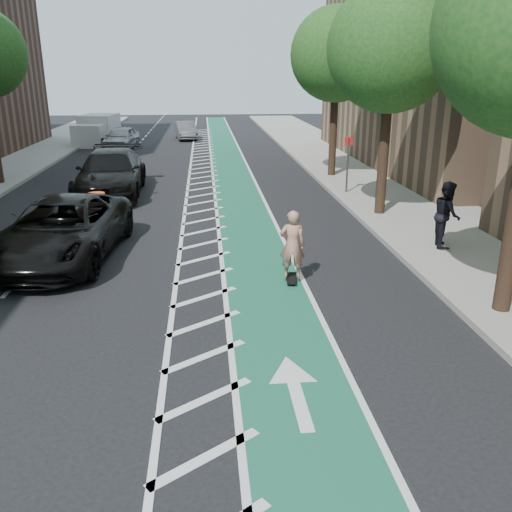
{
  "coord_description": "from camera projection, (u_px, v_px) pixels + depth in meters",
  "views": [
    {
      "loc": [
        1.62,
        -10.35,
        5.0
      ],
      "look_at": [
        2.69,
        1.08,
        1.1
      ],
      "focal_mm": 38.0,
      "sensor_mm": 36.0,
      "label": 1
    }
  ],
  "objects": [
    {
      "name": "barrel_b",
      "position": [
        118.0,
        198.0,
        21.1
      ],
      "size": [
        0.58,
        0.58,
        0.79
      ],
      "color": "#DD5C0B",
      "rests_on": "ground"
    },
    {
      "name": "barrel_c",
      "position": [
        103.0,
        165.0,
        28.23
      ],
      "size": [
        0.66,
        0.66,
        0.9
      ],
      "color": "#E6440C",
      "rests_on": "ground"
    },
    {
      "name": "tree_r_d",
      "position": [
        337.0,
        55.0,
        25.15
      ],
      "size": [
        4.2,
        4.2,
        7.9
      ],
      "color": "#382619",
      "rests_on": "ground"
    },
    {
      "name": "car_silver",
      "position": [
        121.0,
        138.0,
        36.86
      ],
      "size": [
        2.34,
        4.7,
        1.54
      ],
      "primitive_type": "imported",
      "rotation": [
        0.0,
        0.0,
        -0.12
      ],
      "color": "#A0A0A5",
      "rests_on": "ground"
    },
    {
      "name": "car_grey",
      "position": [
        186.0,
        130.0,
        42.53
      ],
      "size": [
        1.96,
        4.26,
        1.35
      ],
      "primitive_type": "imported",
      "rotation": [
        0.0,
        0.0,
        0.13
      ],
      "color": "#505154",
      "rests_on": "ground"
    },
    {
      "name": "suv_near",
      "position": [
        62.0,
        230.0,
        15.09
      ],
      "size": [
        3.36,
        6.32,
        1.69
      ],
      "primitive_type": "imported",
      "rotation": [
        0.0,
        0.0,
        -0.09
      ],
      "color": "black",
      "rests_on": "ground"
    },
    {
      "name": "ground",
      "position": [
        132.0,
        327.0,
        11.22
      ],
      "size": [
        120.0,
        120.0,
        0.0
      ],
      "primitive_type": "plane",
      "color": "black",
      "rests_on": "ground"
    },
    {
      "name": "tree_r_c",
      "position": [
        395.0,
        47.0,
        17.61
      ],
      "size": [
        4.2,
        4.2,
        7.9
      ],
      "color": "#382619",
      "rests_on": "ground"
    },
    {
      "name": "sign_post",
      "position": [
        348.0,
        164.0,
        22.78
      ],
      "size": [
        0.35,
        0.08,
        2.47
      ],
      "color": "#4C4C4C",
      "rests_on": "ground"
    },
    {
      "name": "sidewalk_right",
      "position": [
        406.0,
        203.0,
        21.47
      ],
      "size": [
        5.0,
        90.0,
        0.15
      ],
      "primitive_type": "cube",
      "color": "gray",
      "rests_on": "ground"
    },
    {
      "name": "skateboard",
      "position": [
        292.0,
        278.0,
        13.62
      ],
      "size": [
        0.35,
        0.84,
        0.11
      ],
      "rotation": [
        0.0,
        0.0,
        -0.16
      ],
      "color": "black",
      "rests_on": "ground"
    },
    {
      "name": "skateboarder",
      "position": [
        292.0,
        245.0,
        13.34
      ],
      "size": [
        0.69,
        0.51,
        1.74
      ],
      "primitive_type": "imported",
      "rotation": [
        0.0,
        0.0,
        2.99
      ],
      "color": "tan",
      "rests_on": "skateboard"
    },
    {
      "name": "buffer_strip",
      "position": [
        203.0,
        210.0,
        20.78
      ],
      "size": [
        1.4,
        90.0,
        0.01
      ],
      "primitive_type": "cube",
      "color": "silver",
      "rests_on": "ground"
    },
    {
      "name": "suv_far",
      "position": [
        111.0,
        173.0,
        23.06
      ],
      "size": [
        2.74,
        6.47,
        1.86
      ],
      "primitive_type": "imported",
      "rotation": [
        0.0,
        0.0,
        0.02
      ],
      "color": "black",
      "rests_on": "ground"
    },
    {
      "name": "curb_right",
      "position": [
        345.0,
        205.0,
        21.25
      ],
      "size": [
        0.12,
        90.0,
        0.16
      ],
      "primitive_type": "cube",
      "color": "gray",
      "rests_on": "ground"
    },
    {
      "name": "bike_lane",
      "position": [
        242.0,
        209.0,
        20.92
      ],
      "size": [
        2.0,
        90.0,
        0.01
      ],
      "primitive_type": "cube",
      "color": "#1A5C43",
      "rests_on": "ground"
    },
    {
      "name": "barrel_a",
      "position": [
        98.0,
        208.0,
        19.04
      ],
      "size": [
        0.75,
        0.75,
        1.02
      ],
      "color": "#EF460C",
      "rests_on": "ground"
    },
    {
      "name": "pedestrian",
      "position": [
        447.0,
        214.0,
        15.65
      ],
      "size": [
        0.93,
        1.08,
        1.92
      ],
      "primitive_type": "imported",
      "rotation": [
        0.0,
        0.0,
        1.32
      ],
      "color": "black",
      "rests_on": "sidewalk_right"
    },
    {
      "name": "box_truck",
      "position": [
        97.0,
        131.0,
        39.48
      ],
      "size": [
        2.83,
        5.23,
        2.08
      ],
      "rotation": [
        0.0,
        0.0,
        -0.13
      ],
      "color": "silver",
      "rests_on": "ground"
    }
  ]
}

